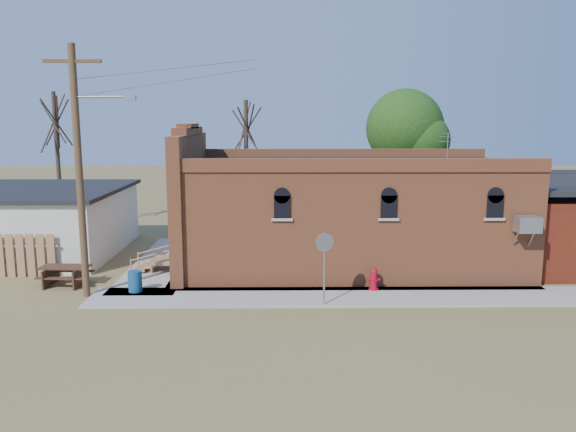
{
  "coord_description": "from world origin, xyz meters",
  "views": [
    {
      "loc": [
        -1.01,
        -18.74,
        6.43
      ],
      "look_at": [
        -0.75,
        4.6,
        2.4
      ],
      "focal_mm": 35.0,
      "sensor_mm": 36.0,
      "label": 1
    }
  ],
  "objects_px": {
    "fire_hydrant": "(374,279)",
    "picnic_table": "(65,273)",
    "stop_sign": "(324,249)",
    "brick_bar": "(342,214)",
    "utility_pole": "(80,167)",
    "trash_barrel": "(135,281)"
  },
  "relations": [
    {
      "from": "fire_hydrant",
      "to": "picnic_table",
      "type": "distance_m",
      "value": 12.0
    },
    {
      "from": "stop_sign",
      "to": "picnic_table",
      "type": "bearing_deg",
      "value": 168.16
    },
    {
      "from": "trash_barrel",
      "to": "picnic_table",
      "type": "xyz_separation_m",
      "value": [
        -3.01,
        1.12,
        0.03
      ]
    },
    {
      "from": "stop_sign",
      "to": "brick_bar",
      "type": "bearing_deg",
      "value": 80.71
    },
    {
      "from": "brick_bar",
      "to": "stop_sign",
      "type": "height_order",
      "value": "brick_bar"
    },
    {
      "from": "brick_bar",
      "to": "trash_barrel",
      "type": "distance_m",
      "value": 9.25
    },
    {
      "from": "trash_barrel",
      "to": "picnic_table",
      "type": "relative_size",
      "value": 0.41
    },
    {
      "from": "brick_bar",
      "to": "fire_hydrant",
      "type": "distance_m",
      "value": 4.36
    },
    {
      "from": "utility_pole",
      "to": "picnic_table",
      "type": "height_order",
      "value": "utility_pole"
    },
    {
      "from": "utility_pole",
      "to": "picnic_table",
      "type": "bearing_deg",
      "value": 133.58
    },
    {
      "from": "utility_pole",
      "to": "fire_hydrant",
      "type": "xyz_separation_m",
      "value": [
        10.6,
        0.43,
        -4.28
      ]
    },
    {
      "from": "brick_bar",
      "to": "utility_pole",
      "type": "bearing_deg",
      "value": -156.31
    },
    {
      "from": "brick_bar",
      "to": "stop_sign",
      "type": "relative_size",
      "value": 6.43
    },
    {
      "from": "trash_barrel",
      "to": "stop_sign",
      "type": "bearing_deg",
      "value": -12.2
    },
    {
      "from": "utility_pole",
      "to": "stop_sign",
      "type": "xyz_separation_m",
      "value": [
        8.6,
        -1.2,
        -2.73
      ]
    },
    {
      "from": "brick_bar",
      "to": "utility_pole",
      "type": "xyz_separation_m",
      "value": [
        -9.79,
        -4.29,
        2.43
      ]
    },
    {
      "from": "picnic_table",
      "to": "trash_barrel",
      "type": "bearing_deg",
      "value": -17.24
    },
    {
      "from": "utility_pole",
      "to": "trash_barrel",
      "type": "height_order",
      "value": "utility_pole"
    },
    {
      "from": "brick_bar",
      "to": "trash_barrel",
      "type": "height_order",
      "value": "brick_bar"
    },
    {
      "from": "fire_hydrant",
      "to": "utility_pole",
      "type": "bearing_deg",
      "value": 163.85
    },
    {
      "from": "brick_bar",
      "to": "fire_hydrant",
      "type": "height_order",
      "value": "brick_bar"
    },
    {
      "from": "utility_pole",
      "to": "fire_hydrant",
      "type": "bearing_deg",
      "value": 2.33
    }
  ]
}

